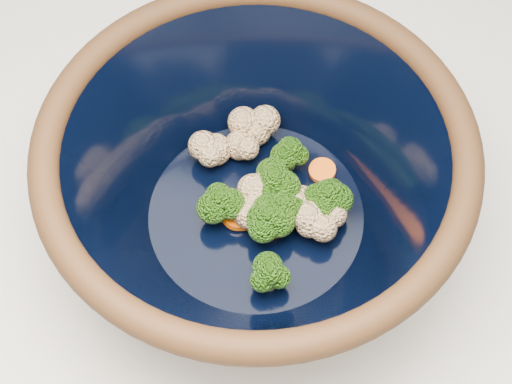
{
  "coord_description": "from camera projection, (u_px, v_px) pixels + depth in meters",
  "views": [
    {
      "loc": [
        0.13,
        -0.21,
        1.51
      ],
      "look_at": [
        0.03,
        0.1,
        0.97
      ],
      "focal_mm": 50.0,
      "sensor_mm": 36.0,
      "label": 1
    }
  ],
  "objects": [
    {
      "name": "vegetable_pile",
      "position": [
        271.0,
        195.0,
        0.64
      ],
      "size": [
        0.15,
        0.18,
        0.05
      ],
      "color": "#608442",
      "rests_on": "mixing_bowl"
    },
    {
      "name": "mixing_bowl",
      "position": [
        256.0,
        183.0,
        0.61
      ],
      "size": [
        0.43,
        0.43,
        0.16
      ],
      "rotation": [
        0.0,
        0.0,
        0.31
      ],
      "color": "black",
      "rests_on": "counter"
    }
  ]
}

